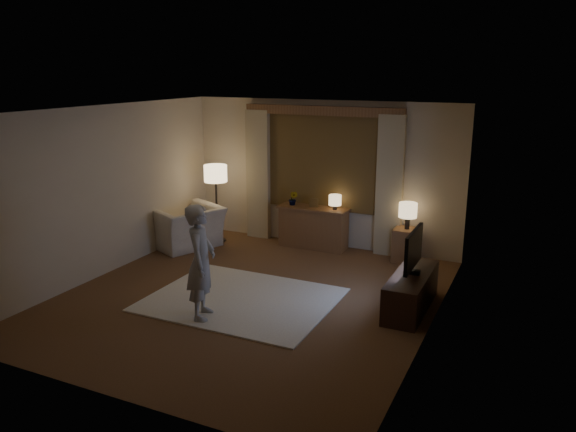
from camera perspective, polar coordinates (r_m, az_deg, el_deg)
The scene contains 13 objects.
room at distance 8.02m, azimuth -2.39°, elevation 1.87°, with size 5.04×5.54×2.64m.
rug at distance 7.92m, azimuth -4.73°, elevation -8.45°, with size 2.50×2.00×0.02m, color #F0E9CA.
sideboard at distance 10.05m, azimuth 2.60°, elevation -1.26°, with size 1.20×0.40×0.70m, color brown.
picture_frame at distance 9.94m, azimuth 2.63°, elevation 1.24°, with size 0.16×0.02×0.20m, color brown.
plant at distance 10.08m, azimuth 0.53°, elevation 1.74°, with size 0.17×0.13×0.30m, color #999999.
table_lamp_sideboard at distance 9.77m, azimuth 4.80°, elevation 1.56°, with size 0.22×0.22×0.30m.
floor_lamp at distance 10.27m, azimuth -7.36°, elevation 3.88°, with size 0.42×0.42×1.43m.
armchair at distance 10.21m, azimuth -10.25°, elevation -1.13°, with size 1.13×0.99×0.74m, color beige.
side_table at distance 9.54m, azimuth 11.90°, elevation -2.91°, with size 0.40×0.40×0.56m, color brown.
table_lamp_side at distance 9.38m, azimuth 12.09°, elevation 0.52°, with size 0.30×0.30×0.44m.
tv_stand at distance 7.71m, azimuth 12.39°, elevation -7.49°, with size 0.45×1.40×0.50m, color black.
tv at distance 7.51m, azimuth 12.62°, elevation -3.38°, with size 0.20×0.83×0.60m.
person at distance 7.18m, azimuth -8.83°, elevation -4.61°, with size 0.54×0.36×1.49m, color #ADA69F.
Camera 1 is at (3.62, -6.43, 3.13)m, focal length 35.00 mm.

